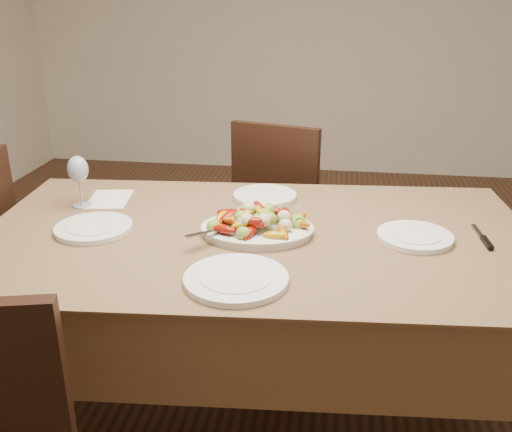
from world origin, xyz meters
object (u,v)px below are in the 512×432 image
Objects in this scene: chair_far at (288,210)px; dining_table at (256,330)px; plate_right at (415,237)px; plate_left at (94,228)px; serving_platter at (257,231)px; plate_near at (236,279)px; plate_far at (265,196)px; wine_glass at (79,180)px.

dining_table is at bearing 104.27° from chair_far.
plate_right reaches higher than dining_table.
plate_left is at bearing -173.98° from dining_table.
serving_platter is 0.33m from plate_near.
serving_platter reaches higher than dining_table.
plate_left and plate_near have the same top height.
dining_table is 0.67m from plate_left.
serving_platter is 0.51m from plate_right.
chair_far reaches higher than plate_far.
dining_table is at bearing -177.23° from plate_right.
chair_far is 4.64× the size of wine_glass.
dining_table is 1.94× the size of chair_far.
wine_glass is (-1.20, 0.13, 0.09)m from plate_right.
plate_right is at bearing -6.26° from wine_glass.
dining_table is 8.98× the size of wine_glass.
plate_right is at bearing 133.83° from chair_far.
serving_platter is 1.47× the size of plate_far.
plate_far is at bearing 15.36° from wine_glass.
plate_left and plate_far have the same top height.
dining_table is at bearing 117.19° from serving_platter.
wine_glass is (-0.67, 0.50, 0.09)m from plate_near.
plate_right is 0.64m from plate_near.
plate_left is 0.66m from plate_far.
chair_far is at bearing 88.64° from plate_near.
plate_near is (-0.52, -0.37, 0.00)m from plate_right.
plate_near is 1.43× the size of wine_glass.
chair_far is at bearing 86.24° from plate_far.
plate_far is at bearing 36.90° from plate_left.
dining_table is 7.56× the size of plate_far.
plate_right is at bearing -30.57° from plate_far.
wine_glass is (-0.70, -0.79, 0.39)m from chair_far.
plate_left is 1.06× the size of plate_right.
wine_glass is (-0.68, 0.16, 0.48)m from dining_table.
dining_table is 7.17× the size of plate_left.
chair_far is 1.08m from plate_right.
plate_near is at bearing -27.99° from plate_left.
chair_far is at bearing 118.03° from plate_right.
serving_platter is at bearing 104.63° from chair_far.
plate_right is 1.00× the size of plate_far.
serving_platter is at bearing -62.81° from dining_table.
dining_table is at bearing -87.49° from plate_far.
wine_glass is at bearing 167.06° from dining_table.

